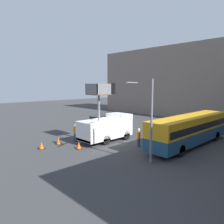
{
  "coord_description": "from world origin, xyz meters",
  "views": [
    {
      "loc": [
        17.16,
        -15.99,
        6.18
      ],
      "look_at": [
        -0.27,
        0.65,
        3.13
      ],
      "focal_mm": 35.0,
      "sensor_mm": 36.0,
      "label": 1
    }
  ],
  "objects_px": {
    "city_bus": "(191,128)",
    "road_worker_directing": "(139,137)",
    "traffic_cone_mid_road": "(79,146)",
    "parked_car_curbside": "(100,121)",
    "traffic_light_pole": "(138,107)",
    "traffic_cone_near_truck": "(41,146)",
    "road_worker_near_truck": "(75,133)",
    "traffic_cone_far_side": "(59,141)",
    "utility_truck": "(106,127)"
  },
  "relations": [
    {
      "from": "city_bus",
      "to": "road_worker_directing",
      "type": "xyz_separation_m",
      "value": [
        -3.4,
        -4.08,
        -0.87
      ]
    },
    {
      "from": "road_worker_directing",
      "to": "traffic_cone_mid_road",
      "type": "bearing_deg",
      "value": -73.0
    },
    {
      "from": "parked_car_curbside",
      "to": "traffic_cone_mid_road",
      "type": "bearing_deg",
      "value": -49.94
    },
    {
      "from": "traffic_light_pole",
      "to": "traffic_cone_near_truck",
      "type": "distance_m",
      "value": 10.37
    },
    {
      "from": "road_worker_near_truck",
      "to": "road_worker_directing",
      "type": "xyz_separation_m",
      "value": [
        6.11,
        3.4,
        -0.01
      ]
    },
    {
      "from": "road_worker_near_truck",
      "to": "traffic_cone_mid_road",
      "type": "distance_m",
      "value": 3.02
    },
    {
      "from": "traffic_cone_far_side",
      "to": "traffic_cone_near_truck",
      "type": "bearing_deg",
      "value": -79.48
    },
    {
      "from": "traffic_light_pole",
      "to": "traffic_cone_near_truck",
      "type": "bearing_deg",
      "value": -155.1
    },
    {
      "from": "traffic_cone_mid_road",
      "to": "traffic_cone_far_side",
      "type": "xyz_separation_m",
      "value": [
        -2.83,
        -0.56,
        0.01
      ]
    },
    {
      "from": "traffic_cone_mid_road",
      "to": "road_worker_near_truck",
      "type": "bearing_deg",
      "value": 151.91
    },
    {
      "from": "road_worker_directing",
      "to": "traffic_cone_near_truck",
      "type": "height_order",
      "value": "road_worker_directing"
    },
    {
      "from": "road_worker_directing",
      "to": "traffic_cone_near_truck",
      "type": "xyz_separation_m",
      "value": [
        -5.95,
        -7.42,
        -0.62
      ]
    },
    {
      "from": "road_worker_directing",
      "to": "city_bus",
      "type": "bearing_deg",
      "value": 103.39
    },
    {
      "from": "city_bus",
      "to": "parked_car_curbside",
      "type": "height_order",
      "value": "city_bus"
    },
    {
      "from": "road_worker_near_truck",
      "to": "traffic_cone_mid_road",
      "type": "height_order",
      "value": "road_worker_near_truck"
    },
    {
      "from": "city_bus",
      "to": "traffic_light_pole",
      "type": "height_order",
      "value": "traffic_light_pole"
    },
    {
      "from": "road_worker_near_truck",
      "to": "traffic_cone_near_truck",
      "type": "height_order",
      "value": "road_worker_near_truck"
    },
    {
      "from": "utility_truck",
      "to": "traffic_cone_near_truck",
      "type": "distance_m",
      "value": 6.99
    },
    {
      "from": "traffic_light_pole",
      "to": "traffic_cone_near_truck",
      "type": "xyz_separation_m",
      "value": [
        -8.63,
        -4.01,
        -4.11
      ]
    },
    {
      "from": "traffic_cone_far_side",
      "to": "parked_car_curbside",
      "type": "height_order",
      "value": "parked_car_curbside"
    },
    {
      "from": "utility_truck",
      "to": "traffic_light_pole",
      "type": "height_order",
      "value": "traffic_light_pole"
    },
    {
      "from": "road_worker_near_truck",
      "to": "parked_car_curbside",
      "type": "distance_m",
      "value": 9.51
    },
    {
      "from": "traffic_cone_near_truck",
      "to": "parked_car_curbside",
      "type": "height_order",
      "value": "parked_car_curbside"
    },
    {
      "from": "traffic_cone_far_side",
      "to": "city_bus",
      "type": "bearing_deg",
      "value": 44.08
    },
    {
      "from": "city_bus",
      "to": "traffic_cone_mid_road",
      "type": "relative_size",
      "value": 18.59
    },
    {
      "from": "traffic_light_pole",
      "to": "traffic_cone_far_side",
      "type": "bearing_deg",
      "value": -167.9
    },
    {
      "from": "traffic_cone_mid_road",
      "to": "traffic_light_pole",
      "type": "bearing_deg",
      "value": 12.52
    },
    {
      "from": "city_bus",
      "to": "road_worker_near_truck",
      "type": "bearing_deg",
      "value": 113.56
    },
    {
      "from": "road_worker_directing",
      "to": "traffic_cone_mid_road",
      "type": "xyz_separation_m",
      "value": [
        -3.5,
        -4.79,
        -0.61
      ]
    },
    {
      "from": "utility_truck",
      "to": "road_worker_directing",
      "type": "height_order",
      "value": "utility_truck"
    },
    {
      "from": "traffic_cone_near_truck",
      "to": "traffic_cone_mid_road",
      "type": "height_order",
      "value": "traffic_cone_mid_road"
    },
    {
      "from": "utility_truck",
      "to": "traffic_light_pole",
      "type": "relative_size",
      "value": 0.95
    },
    {
      "from": "utility_truck",
      "to": "city_bus",
      "type": "bearing_deg",
      "value": 34.21
    },
    {
      "from": "traffic_light_pole",
      "to": "traffic_cone_far_side",
      "type": "distance_m",
      "value": 10.09
    },
    {
      "from": "road_worker_near_truck",
      "to": "traffic_cone_near_truck",
      "type": "bearing_deg",
      "value": 81.66
    },
    {
      "from": "utility_truck",
      "to": "parked_car_curbside",
      "type": "distance_m",
      "value": 9.26
    },
    {
      "from": "utility_truck",
      "to": "traffic_cone_mid_road",
      "type": "xyz_separation_m",
      "value": [
        0.38,
        -3.92,
        -1.28
      ]
    },
    {
      "from": "road_worker_directing",
      "to": "parked_car_curbside",
      "type": "distance_m",
      "value": 12.22
    },
    {
      "from": "road_worker_directing",
      "to": "traffic_cone_far_side",
      "type": "relative_size",
      "value": 2.66
    },
    {
      "from": "road_worker_near_truck",
      "to": "city_bus",
      "type": "bearing_deg",
      "value": -152.41
    },
    {
      "from": "road_worker_directing",
      "to": "parked_car_curbside",
      "type": "bearing_deg",
      "value": -148.63
    },
    {
      "from": "utility_truck",
      "to": "traffic_cone_mid_road",
      "type": "distance_m",
      "value": 4.14
    },
    {
      "from": "traffic_light_pole",
      "to": "traffic_cone_far_side",
      "type": "xyz_separation_m",
      "value": [
        -9.02,
        -1.93,
        -4.1
      ]
    },
    {
      "from": "utility_truck",
      "to": "traffic_cone_near_truck",
      "type": "height_order",
      "value": "utility_truck"
    },
    {
      "from": "road_worker_directing",
      "to": "traffic_cone_far_side",
      "type": "xyz_separation_m",
      "value": [
        -6.34,
        -5.35,
        -0.6
      ]
    },
    {
      "from": "traffic_cone_mid_road",
      "to": "traffic_cone_near_truck",
      "type": "bearing_deg",
      "value": -132.92
    },
    {
      "from": "traffic_cone_mid_road",
      "to": "traffic_cone_far_side",
      "type": "height_order",
      "value": "traffic_cone_far_side"
    },
    {
      "from": "traffic_light_pole",
      "to": "road_worker_near_truck",
      "type": "height_order",
      "value": "traffic_light_pole"
    },
    {
      "from": "parked_car_curbside",
      "to": "road_worker_directing",
      "type": "bearing_deg",
      "value": -21.81
    },
    {
      "from": "city_bus",
      "to": "traffic_cone_far_side",
      "type": "xyz_separation_m",
      "value": [
        -9.73,
        -9.42,
        -1.47
      ]
    }
  ]
}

